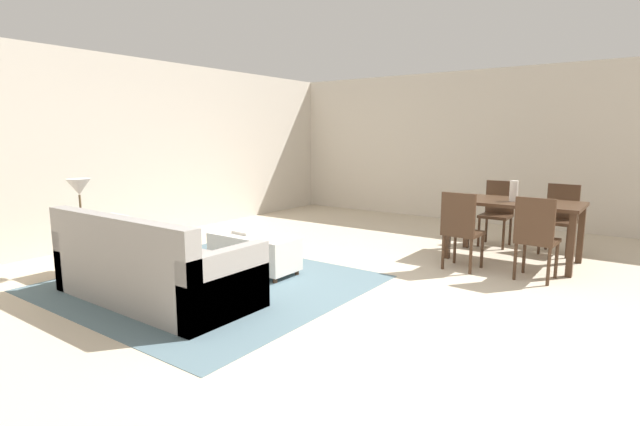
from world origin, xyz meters
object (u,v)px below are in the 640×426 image
(couch, at_px, (152,271))
(book_on_ottoman, at_px, (245,232))
(dining_table, at_px, (515,209))
(dining_chair_near_right, at_px, (536,234))
(dining_chair_far_left, at_px, (498,209))
(vase_centerpiece, at_px, (514,191))
(table_lamp, at_px, (79,189))
(side_table, at_px, (83,236))
(ottoman_table, at_px, (254,251))
(dining_chair_far_right, at_px, (560,215))
(dining_chair_near_left, at_px, (461,227))

(couch, distance_m, book_on_ottoman, 1.29)
(dining_table, relative_size, dining_chair_near_right, 1.67)
(couch, distance_m, dining_chair_near_right, 3.98)
(dining_chair_far_left, relative_size, book_on_ottoman, 3.54)
(dining_table, bearing_deg, vase_centerpiece, -106.46)
(dining_chair_near_right, relative_size, dining_chair_far_left, 1.00)
(couch, bearing_deg, table_lamp, 177.63)
(side_table, height_order, dining_chair_far_left, dining_chair_far_left)
(vase_centerpiece, bearing_deg, ottoman_table, -135.61)
(side_table, bearing_deg, dining_chair_near_right, 33.15)
(dining_chair_far_right, bearing_deg, vase_centerpiece, -116.24)
(ottoman_table, height_order, dining_chair_near_left, dining_chair_near_left)
(ottoman_table, height_order, dining_chair_far_left, dining_chair_far_left)
(side_table, xyz_separation_m, dining_table, (3.76, 3.48, 0.21))
(vase_centerpiece, height_order, book_on_ottoman, vase_centerpiece)
(dining_chair_far_left, bearing_deg, ottoman_table, -121.54)
(dining_table, bearing_deg, dining_chair_far_right, 63.25)
(couch, bearing_deg, dining_chair_near_left, 53.27)
(dining_table, bearing_deg, table_lamp, -137.18)
(table_lamp, bearing_deg, dining_chair_near_right, 33.15)
(book_on_ottoman, bearing_deg, vase_centerpiece, 42.44)
(dining_chair_near_left, relative_size, book_on_ottoman, 3.54)
(ottoman_table, distance_m, book_on_ottoman, 0.25)
(couch, distance_m, dining_chair_far_left, 4.77)
(couch, height_order, ottoman_table, couch)
(couch, relative_size, dining_chair_near_left, 2.26)
(couch, distance_m, side_table, 1.35)
(dining_chair_far_left, bearing_deg, vase_centerpiece, -64.00)
(dining_table, bearing_deg, ottoman_table, -135.20)
(vase_centerpiece, bearing_deg, dining_chair_near_right, -58.99)
(ottoman_table, height_order, table_lamp, table_lamp)
(side_table, distance_m, dining_chair_near_right, 4.98)
(vase_centerpiece, bearing_deg, table_lamp, -137.45)
(side_table, height_order, book_on_ottoman, side_table)
(dining_table, distance_m, vase_centerpiece, 0.23)
(vase_centerpiece, bearing_deg, dining_chair_near_left, -115.86)
(book_on_ottoman, bearing_deg, dining_chair_far_right, 47.09)
(dining_chair_far_left, height_order, dining_chair_far_right, same)
(table_lamp, distance_m, dining_chair_near_right, 5.01)
(dining_chair_far_left, bearing_deg, dining_chair_near_right, -61.62)
(dining_chair_far_left, height_order, vase_centerpiece, vase_centerpiece)
(couch, height_order, dining_chair_near_right, dining_chair_near_right)
(dining_table, height_order, vase_centerpiece, vase_centerpiece)
(dining_chair_near_left, bearing_deg, side_table, -141.64)
(dining_chair_near_left, bearing_deg, dining_chair_far_right, 63.94)
(dining_table, bearing_deg, book_on_ottoman, -137.14)
(dining_chair_far_left, height_order, book_on_ottoman, dining_chair_far_left)
(table_lamp, bearing_deg, couch, -2.37)
(dining_chair_near_left, xyz_separation_m, book_on_ottoman, (-2.05, -1.44, -0.07))
(dining_chair_far_left, distance_m, book_on_ottoman, 3.65)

